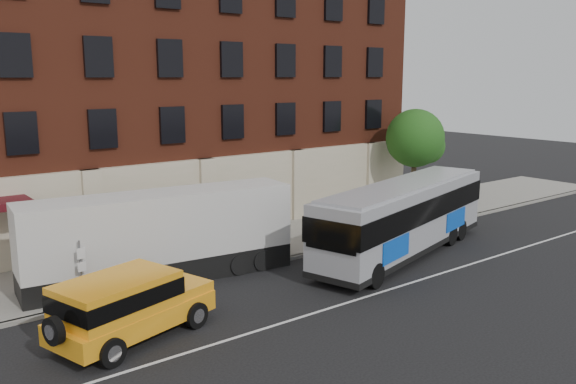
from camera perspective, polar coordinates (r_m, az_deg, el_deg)
ground at (r=22.79m, az=7.65°, el=-10.48°), size 120.00×120.00×0.00m
sidewalk at (r=29.42m, az=-4.93°, el=-5.29°), size 60.00×6.00×0.15m
kerb at (r=27.05m, az=-1.46°, el=-6.72°), size 60.00×0.25×0.15m
lane_line at (r=23.11m, az=6.76°, el=-10.12°), size 60.00×0.12×0.01m
building at (r=35.18m, az=-12.26°, el=9.58°), size 30.00×12.10×15.00m
sign_pole at (r=23.04m, az=-19.14°, el=-6.94°), size 0.30×0.20×2.50m
street_tree at (r=37.83m, az=12.10°, el=4.84°), size 3.60×3.60×6.20m
city_bus at (r=28.44m, az=11.00°, el=-2.22°), size 12.84×5.89×3.45m
yellow_suv at (r=19.91m, az=-15.19°, el=-10.22°), size 5.78×3.57×2.15m
shipping_container at (r=25.03m, az=-12.02°, el=-4.26°), size 11.23×3.49×3.68m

